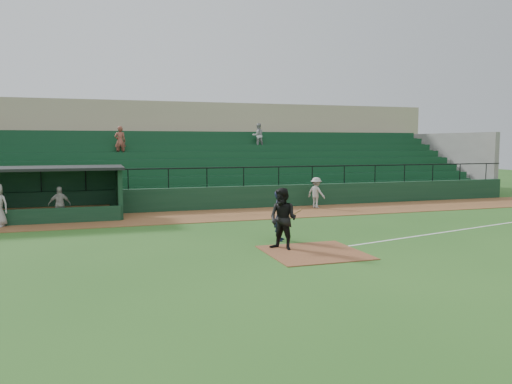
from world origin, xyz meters
name	(u,v)px	position (x,y,z in m)	size (l,w,h in m)	color
ground	(302,247)	(0.00, 0.00, 0.00)	(90.00, 90.00, 0.00)	#27551B
warning_track	(237,214)	(0.00, 8.00, 0.01)	(40.00, 4.00, 0.03)	brown
home_plate_dirt	(314,252)	(0.00, -1.00, 0.01)	(3.00, 3.00, 0.03)	brown
foul_line	(470,228)	(8.00, 1.20, 0.01)	(18.00, 0.09, 0.01)	white
stadium_structure	(201,162)	(0.00, 16.46, 2.30)	(38.00, 13.08, 6.40)	#10311D
dugout	(22,191)	(-9.75, 9.56, 1.33)	(8.90, 3.20, 2.42)	#10311D
batter_at_plate	(280,215)	(-0.29, 1.27, 0.91)	(1.15, 0.79, 1.82)	black
umpire	(283,219)	(-0.78, -0.26, 1.02)	(0.99, 0.78, 2.05)	black
runner	(316,193)	(4.71, 9.01, 0.85)	(1.06, 0.61, 1.64)	#A6A09B
dugout_player_a	(59,205)	(-8.09, 7.90, 0.82)	(0.93, 0.39, 1.58)	#9E9894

